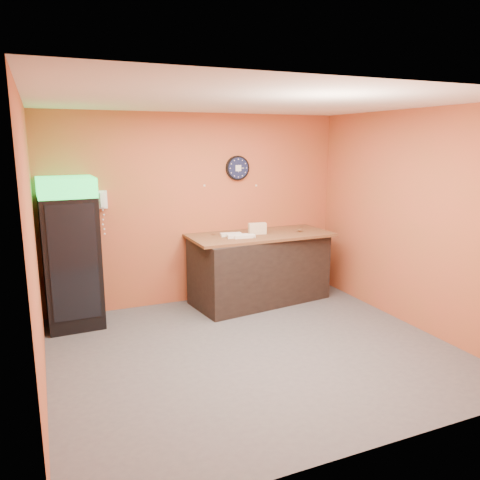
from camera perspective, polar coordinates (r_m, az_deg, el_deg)
floor at (r=5.62m, az=1.70°, el=-13.27°), size 4.50×4.50×0.00m
back_wall at (r=7.02m, az=-5.10°, el=3.76°), size 4.50×0.02×2.80m
left_wall at (r=4.72m, az=-23.86°, el=-1.24°), size 0.02×4.00×2.80m
right_wall at (r=6.45m, az=20.27°, el=2.34°), size 0.02×4.00×2.80m
ceiling at (r=5.10m, az=1.90°, el=16.52°), size 4.50×4.00×0.02m
beverage_cooler at (r=6.39m, az=-19.88°, el=-1.80°), size 0.70×0.72×1.95m
prep_counter at (r=7.09m, az=2.42°, el=-3.53°), size 2.11×1.16×1.01m
wall_clock at (r=7.15m, az=-0.29°, el=8.77°), size 0.37×0.06×0.37m
wall_phone at (r=6.65m, az=-16.48°, el=4.75°), size 0.13×0.11×0.24m
butcher_paper at (r=6.97m, az=2.45°, el=0.62°), size 2.13×1.01×0.04m
sub_roll_stack at (r=6.91m, az=2.13°, el=1.40°), size 0.27×0.13×0.17m
wrapped_sandwich_left at (r=6.67m, az=-0.26°, el=0.48°), size 0.33×0.17×0.04m
wrapped_sandwich_mid at (r=6.66m, az=0.51°, el=0.46°), size 0.31×0.15×0.04m
wrapped_sandwich_right at (r=6.79m, az=-1.11°, el=0.68°), size 0.32×0.17×0.04m
kitchen_tool at (r=6.95m, az=1.67°, el=1.05°), size 0.07×0.07×0.07m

